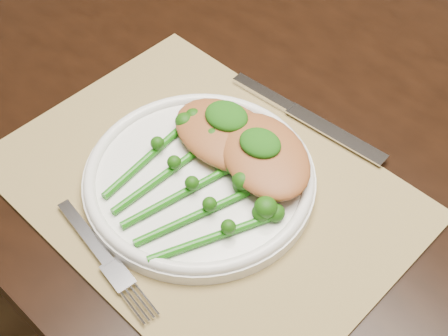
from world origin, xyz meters
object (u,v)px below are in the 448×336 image
Objects in this scene: dining_table at (301,253)px; chicken_fillet_left at (226,134)px; broccolini_bundle at (176,197)px; placemat at (203,188)px; dinner_plate at (199,177)px.

dining_table is 12.04× the size of chicken_fillet_left.
broccolini_bundle is (-0.03, -0.26, 0.40)m from dining_table.
dining_table is at bearing 87.23° from placemat.
dinner_plate is at bearing 110.13° from broccolini_bundle.
placemat is at bearing 102.78° from broccolini_bundle.
dining_table is at bearing 81.15° from dinner_plate.
placemat is at bearing -71.43° from chicken_fillet_left.
broccolini_bundle is at bearing -78.31° from chicken_fillet_left.
chicken_fillet_left is at bearing 108.73° from placemat.
placemat is 0.05m from broccolini_bundle.
broccolini_bundle is at bearing -92.72° from dining_table.
broccolini_bundle is at bearing -85.67° from dinner_plate.
placemat is 2.20× the size of broccolini_bundle.
broccolini_bundle reaches higher than placemat.
dining_table is at bearing 79.32° from chicken_fillet_left.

